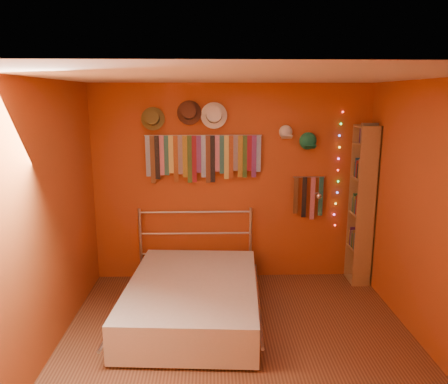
{
  "coord_description": "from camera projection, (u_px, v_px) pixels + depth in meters",
  "views": [
    {
      "loc": [
        -0.26,
        -3.69,
        2.35
      ],
      "look_at": [
        -0.12,
        0.9,
        1.33
      ],
      "focal_mm": 35.0,
      "sensor_mm": 36.0,
      "label": 1
    }
  ],
  "objects": [
    {
      "name": "back_wall",
      "position": [
        232.0,
        184.0,
        5.55
      ],
      "size": [
        3.5,
        0.02,
        2.5
      ],
      "primitive_type": "cube",
      "color": "#A8441B",
      "rests_on": "ground"
    },
    {
      "name": "fairy_lights",
      "position": [
        338.0,
        170.0,
        5.51
      ],
      "size": [
        0.06,
        0.02,
        1.48
      ],
      "color": "#FF3333",
      "rests_on": "back_wall"
    },
    {
      "name": "reading_lamp",
      "position": [
        318.0,
        196.0,
        5.38
      ],
      "size": [
        0.07,
        0.3,
        0.09
      ],
      "color": "#B1B1B5",
      "rests_on": "back_wall"
    },
    {
      "name": "cap_white",
      "position": [
        286.0,
        132.0,
        5.38
      ],
      "size": [
        0.17,
        0.22,
        0.17
      ],
      "color": "white",
      "rests_on": "back_wall"
    },
    {
      "name": "right_wall",
      "position": [
        436.0,
        221.0,
        3.89
      ],
      "size": [
        0.02,
        3.5,
        2.5
      ],
      "primitive_type": "cube",
      "color": "#A8441B",
      "rests_on": "ground"
    },
    {
      "name": "cap_green",
      "position": [
        308.0,
        141.0,
        5.41
      ],
      "size": [
        0.2,
        0.25,
        0.2
      ],
      "color": "#1A7851",
      "rests_on": "back_wall"
    },
    {
      "name": "ground",
      "position": [
        240.0,
        350.0,
        4.11
      ],
      "size": [
        3.5,
        3.5,
        0.0
      ],
      "primitive_type": "plane",
      "color": "#552F1D",
      "rests_on": "ground"
    },
    {
      "name": "fedora_olive",
      "position": [
        152.0,
        118.0,
        5.25
      ],
      "size": [
        0.28,
        0.15,
        0.28
      ],
      "rotation": [
        1.36,
        0.0,
        0.0
      ],
      "color": "brown",
      "rests_on": "back_wall"
    },
    {
      "name": "bookshelf",
      "position": [
        365.0,
        205.0,
        5.43
      ],
      "size": [
        0.25,
        0.34,
        2.0
      ],
      "color": "#956A43",
      "rests_on": "ground"
    },
    {
      "name": "fedora_white",
      "position": [
        214.0,
        115.0,
        5.26
      ],
      "size": [
        0.32,
        0.18,
        0.32
      ],
      "rotation": [
        1.36,
        0.0,
        0.0
      ],
      "color": "white",
      "rests_on": "back_wall"
    },
    {
      "name": "tie_rack",
      "position": [
        203.0,
        156.0,
        5.4
      ],
      "size": [
        1.45,
        0.03,
        0.6
      ],
      "color": "#B1B1B5",
      "rests_on": "back_wall"
    },
    {
      "name": "left_wall",
      "position": [
        40.0,
        225.0,
        3.79
      ],
      "size": [
        0.02,
        3.5,
        2.5
      ],
      "primitive_type": "cube",
      "color": "#A8441B",
      "rests_on": "ground"
    },
    {
      "name": "small_tie_rack",
      "position": [
        309.0,
        196.0,
        5.55
      ],
      "size": [
        0.4,
        0.03,
        0.56
      ],
      "color": "#B1B1B5",
      "rests_on": "back_wall"
    },
    {
      "name": "fedora_brown",
      "position": [
        189.0,
        112.0,
        5.25
      ],
      "size": [
        0.3,
        0.16,
        0.29
      ],
      "rotation": [
        1.36,
        0.0,
        0.0
      ],
      "color": "#4C291B",
      "rests_on": "back_wall"
    },
    {
      "name": "ceiling",
      "position": [
        242.0,
        77.0,
        3.57
      ],
      "size": [
        3.5,
        3.5,
        0.02
      ],
      "primitive_type": "cube",
      "color": "white",
      "rests_on": "back_wall"
    },
    {
      "name": "bed",
      "position": [
        193.0,
        298.0,
        4.69
      ],
      "size": [
        1.57,
        2.02,
        0.96
      ],
      "rotation": [
        0.0,
        0.0,
        -0.07
      ],
      "color": "#B1B1B5",
      "rests_on": "ground"
    }
  ]
}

